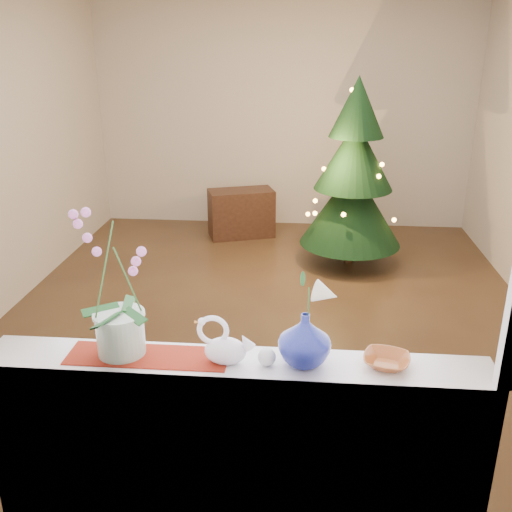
{
  "coord_description": "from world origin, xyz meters",
  "views": [
    {
      "loc": [
        0.27,
        -4.47,
        2.21
      ],
      "look_at": [
        0.01,
        -1.4,
        1.03
      ],
      "focal_mm": 40.0,
      "sensor_mm": 36.0,
      "label": 1
    }
  ],
  "objects_px": {
    "paperweight": "(267,357)",
    "amber_dish": "(386,362)",
    "orchid_pot": "(116,285)",
    "blue_vase": "(305,335)",
    "swan": "(225,341)",
    "xmas_tree": "(354,174)",
    "side_table": "(241,213)"
  },
  "relations": [
    {
      "from": "paperweight",
      "to": "xmas_tree",
      "type": "xyz_separation_m",
      "value": [
        0.62,
        3.58,
        -0.01
      ]
    },
    {
      "from": "orchid_pot",
      "to": "amber_dish",
      "type": "distance_m",
      "value": 1.18
    },
    {
      "from": "amber_dish",
      "to": "xmas_tree",
      "type": "relative_size",
      "value": 0.09
    },
    {
      "from": "amber_dish",
      "to": "orchid_pot",
      "type": "bearing_deg",
      "value": 179.93
    },
    {
      "from": "swan",
      "to": "amber_dish",
      "type": "bearing_deg",
      "value": -10.41
    },
    {
      "from": "blue_vase",
      "to": "xmas_tree",
      "type": "height_order",
      "value": "xmas_tree"
    },
    {
      "from": "paperweight",
      "to": "amber_dish",
      "type": "distance_m",
      "value": 0.5
    },
    {
      "from": "orchid_pot",
      "to": "swan",
      "type": "distance_m",
      "value": 0.51
    },
    {
      "from": "xmas_tree",
      "to": "orchid_pot",
      "type": "bearing_deg",
      "value": -109.54
    },
    {
      "from": "swan",
      "to": "blue_vase",
      "type": "distance_m",
      "value": 0.33
    },
    {
      "from": "blue_vase",
      "to": "paperweight",
      "type": "xyz_separation_m",
      "value": [
        -0.16,
        -0.03,
        -0.09
      ]
    },
    {
      "from": "blue_vase",
      "to": "xmas_tree",
      "type": "xyz_separation_m",
      "value": [
        0.46,
        3.55,
        -0.11
      ]
    },
    {
      "from": "orchid_pot",
      "to": "swan",
      "type": "height_order",
      "value": "orchid_pot"
    },
    {
      "from": "paperweight",
      "to": "side_table",
      "type": "relative_size",
      "value": 0.1
    },
    {
      "from": "swan",
      "to": "side_table",
      "type": "distance_m",
      "value": 4.42
    },
    {
      "from": "amber_dish",
      "to": "side_table",
      "type": "height_order",
      "value": "amber_dish"
    },
    {
      "from": "orchid_pot",
      "to": "blue_vase",
      "type": "bearing_deg",
      "value": -0.7
    },
    {
      "from": "blue_vase",
      "to": "xmas_tree",
      "type": "relative_size",
      "value": 0.14
    },
    {
      "from": "swan",
      "to": "blue_vase",
      "type": "relative_size",
      "value": 0.92
    },
    {
      "from": "blue_vase",
      "to": "side_table",
      "type": "relative_size",
      "value": 0.36
    },
    {
      "from": "orchid_pot",
      "to": "side_table",
      "type": "relative_size",
      "value": 0.88
    },
    {
      "from": "orchid_pot",
      "to": "paperweight",
      "type": "distance_m",
      "value": 0.7
    },
    {
      "from": "paperweight",
      "to": "side_table",
      "type": "bearing_deg",
      "value": 97.84
    },
    {
      "from": "orchid_pot",
      "to": "paperweight",
      "type": "relative_size",
      "value": 8.44
    },
    {
      "from": "blue_vase",
      "to": "side_table",
      "type": "distance_m",
      "value": 4.45
    },
    {
      "from": "xmas_tree",
      "to": "paperweight",
      "type": "bearing_deg",
      "value": -99.83
    },
    {
      "from": "blue_vase",
      "to": "paperweight",
      "type": "height_order",
      "value": "blue_vase"
    },
    {
      "from": "paperweight",
      "to": "side_table",
      "type": "distance_m",
      "value": 4.44
    },
    {
      "from": "swan",
      "to": "xmas_tree",
      "type": "bearing_deg",
      "value": 64.3
    },
    {
      "from": "orchid_pot",
      "to": "amber_dish",
      "type": "relative_size",
      "value": 3.99
    },
    {
      "from": "xmas_tree",
      "to": "amber_dish",
      "type": "bearing_deg",
      "value": -91.91
    },
    {
      "from": "swan",
      "to": "blue_vase",
      "type": "bearing_deg",
      "value": -8.97
    }
  ]
}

